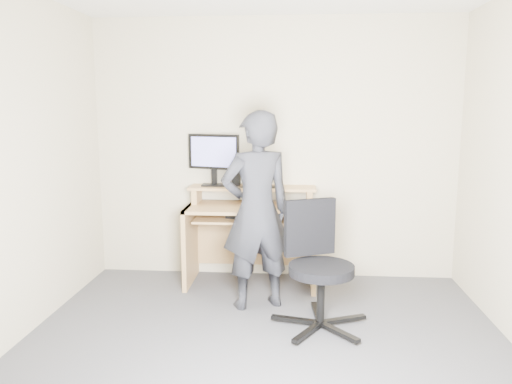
# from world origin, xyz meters

# --- Properties ---
(ground) EXTENTS (3.50, 3.50, 0.00)m
(ground) POSITION_xyz_m (0.00, 0.00, 0.00)
(ground) COLOR #4F4F54
(ground) RESTS_ON ground
(back_wall) EXTENTS (3.50, 0.02, 2.50)m
(back_wall) POSITION_xyz_m (0.00, 1.75, 1.25)
(back_wall) COLOR #BDB396
(back_wall) RESTS_ON ground
(desk) EXTENTS (1.20, 0.60, 0.91)m
(desk) POSITION_xyz_m (-0.20, 1.53, 0.55)
(desk) COLOR tan
(desk) RESTS_ON ground
(monitor) EXTENTS (0.51, 0.19, 0.49)m
(monitor) POSITION_xyz_m (-0.57, 1.61, 1.21)
(monitor) COLOR black
(monitor) RESTS_ON desk
(external_drive) EXTENTS (0.07, 0.13, 0.20)m
(external_drive) POSITION_xyz_m (-0.36, 1.64, 1.01)
(external_drive) COLOR black
(external_drive) RESTS_ON desk
(travel_mug) EXTENTS (0.09, 0.09, 0.17)m
(travel_mug) POSITION_xyz_m (-0.17, 1.61, 0.99)
(travel_mug) COLOR #BCBCC1
(travel_mug) RESTS_ON desk
(smartphone) EXTENTS (0.09, 0.14, 0.01)m
(smartphone) POSITION_xyz_m (-0.01, 1.57, 0.92)
(smartphone) COLOR black
(smartphone) RESTS_ON desk
(charger) EXTENTS (0.05, 0.04, 0.03)m
(charger) POSITION_xyz_m (-0.40, 1.52, 0.93)
(charger) COLOR black
(charger) RESTS_ON desk
(headphones) EXTENTS (0.18, 0.18, 0.06)m
(headphones) POSITION_xyz_m (-0.29, 1.67, 0.92)
(headphones) COLOR silver
(headphones) RESTS_ON desk
(keyboard) EXTENTS (0.49, 0.31, 0.03)m
(keyboard) POSITION_xyz_m (-0.18, 1.36, 0.67)
(keyboard) COLOR black
(keyboard) RESTS_ON desk
(mouse) EXTENTS (0.10, 0.07, 0.04)m
(mouse) POSITION_xyz_m (0.11, 1.35, 0.77)
(mouse) COLOR black
(mouse) RESTS_ON desk
(office_chair) EXTENTS (0.74, 0.72, 0.93)m
(office_chair) POSITION_xyz_m (0.38, 0.58, 0.51)
(office_chair) COLOR black
(office_chair) RESTS_ON ground
(person) EXTENTS (0.70, 0.59, 1.63)m
(person) POSITION_xyz_m (-0.11, 0.91, 0.82)
(person) COLOR black
(person) RESTS_ON ground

